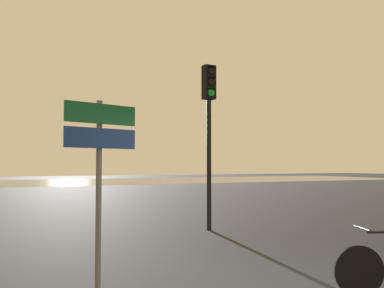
# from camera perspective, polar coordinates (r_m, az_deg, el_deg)

# --- Properties ---
(water_strip) EXTENTS (80.00, 16.00, 0.01)m
(water_strip) POSITION_cam_1_polar(r_m,az_deg,el_deg) (42.75, -19.71, -4.85)
(water_strip) COLOR slate
(water_strip) RESTS_ON ground
(traffic_light_center) EXTENTS (0.33, 0.34, 4.32)m
(traffic_light_center) POSITION_cam_1_polar(r_m,az_deg,el_deg) (11.26, 2.28, 3.90)
(traffic_light_center) COLOR black
(traffic_light_center) RESTS_ON ground
(direction_sign_post) EXTENTS (1.06, 0.35, 2.60)m
(direction_sign_post) POSITION_cam_1_polar(r_m,az_deg,el_deg) (6.06, -12.16, -1.86)
(direction_sign_post) COLOR slate
(direction_sign_post) RESTS_ON ground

